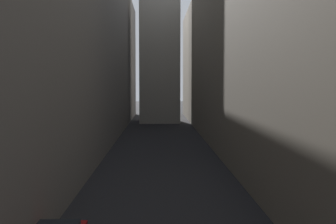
% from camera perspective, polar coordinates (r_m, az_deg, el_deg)
% --- Properties ---
extents(ground_plane, '(264.00, 264.00, 0.00)m').
position_cam_1_polar(ground_plane, '(46.90, -0.90, -4.97)').
color(ground_plane, black).
extents(building_block_left, '(15.35, 108.00, 23.59)m').
position_cam_1_polar(building_block_left, '(50.26, -16.32, 8.95)').
color(building_block_left, slate).
rests_on(building_block_left, ground).
extents(building_block_right, '(12.81, 108.00, 21.61)m').
position_cam_1_polar(building_block_right, '(50.03, 12.97, 7.89)').
color(building_block_right, '#756B5B').
rests_on(building_block_right, ground).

